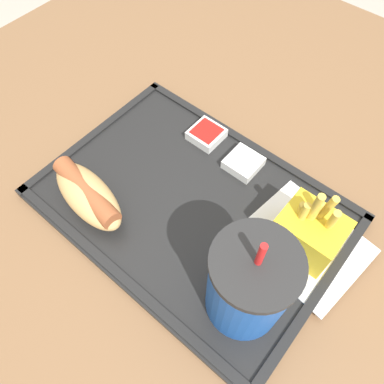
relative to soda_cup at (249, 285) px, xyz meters
The scene contains 9 objects.
ground_plane 0.80m from the soda_cup, 26.52° to the right, with size 8.00×8.00×0.00m, color #ADA393.
dining_table 0.45m from the soda_cup, 26.52° to the right, with size 1.13×1.19×0.71m.
food_tray 0.16m from the soda_cup, 26.46° to the right, with size 0.41×0.29×0.01m.
paper_napkin 0.13m from the soda_cup, 98.41° to the right, with size 0.16×0.14×0.00m.
soda_cup is the anchor object (origin of this frame).
hot_dog_far 0.24m from the soda_cup, ahead, with size 0.14×0.07×0.05m.
fries_carton 0.12m from the soda_cup, 97.69° to the right, with size 0.08×0.06×0.12m.
sauce_cup_mayo 0.21m from the soda_cup, 54.43° to the right, with size 0.05×0.05×0.02m.
sauce_cup_ketchup 0.26m from the soda_cup, 41.70° to the right, with size 0.05×0.05×0.02m.
Camera 1 is at (-0.16, 0.20, 1.17)m, focal length 35.00 mm.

